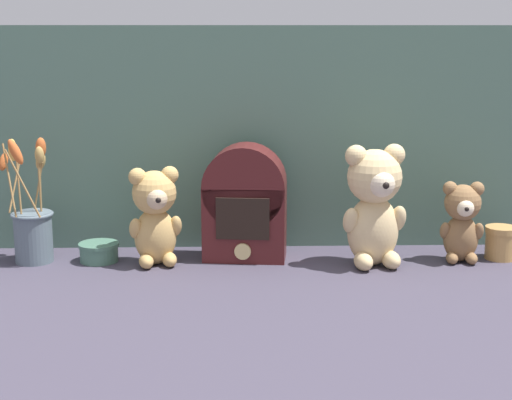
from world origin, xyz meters
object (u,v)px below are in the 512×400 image
(teddy_bear_medium, at_px, (155,214))
(decorative_tin_short, at_px, (501,243))
(vintage_radio, at_px, (245,203))
(decorative_tin_tall, at_px, (99,252))
(teddy_bear_small, at_px, (462,220))
(teddy_bear_large, at_px, (374,203))
(flower_vase, at_px, (32,224))

(teddy_bear_medium, xyz_separation_m, decorative_tin_short, (0.83, 0.02, -0.08))
(vintage_radio, relative_size, decorative_tin_tall, 2.89)
(teddy_bear_small, xyz_separation_m, vintage_radio, (-0.51, 0.04, 0.04))
(teddy_bear_large, bearing_deg, teddy_bear_medium, 177.49)
(vintage_radio, height_order, decorative_tin_tall, vintage_radio)
(teddy_bear_large, xyz_separation_m, flower_vase, (-0.81, 0.05, -0.06))
(teddy_bear_large, bearing_deg, teddy_bear_small, 6.88)
(teddy_bear_medium, relative_size, decorative_tin_tall, 2.43)
(teddy_bear_small, distance_m, decorative_tin_short, 0.12)
(vintage_radio, distance_m, decorative_tin_tall, 0.37)
(teddy_bear_medium, bearing_deg, flower_vase, 174.47)
(flower_vase, bearing_deg, vintage_radio, 1.94)
(teddy_bear_medium, bearing_deg, decorative_tin_tall, 168.60)
(decorative_tin_short, bearing_deg, flower_vase, 179.70)
(teddy_bear_large, bearing_deg, decorative_tin_short, 8.04)
(teddy_bear_large, distance_m, decorative_tin_short, 0.34)
(teddy_bear_small, xyz_separation_m, decorative_tin_tall, (-0.86, 0.02, -0.08))
(teddy_bear_medium, height_order, decorative_tin_tall, teddy_bear_medium)
(flower_vase, height_order, decorative_tin_short, flower_vase)
(teddy_bear_large, height_order, flower_vase, flower_vase)
(teddy_bear_large, height_order, decorative_tin_short, teddy_bear_large)
(vintage_radio, xyz_separation_m, decorative_tin_short, (0.62, -0.02, -0.10))
(teddy_bear_large, height_order, vintage_radio, teddy_bear_large)
(flower_vase, bearing_deg, teddy_bear_small, -1.40)
(teddy_bear_medium, relative_size, decorative_tin_short, 2.93)
(teddy_bear_small, height_order, decorative_tin_short, teddy_bear_small)
(teddy_bear_small, bearing_deg, decorative_tin_short, 10.43)
(decorative_tin_tall, height_order, decorative_tin_short, decorative_tin_short)
(decorative_tin_short, bearing_deg, decorative_tin_tall, 179.68)
(teddy_bear_large, distance_m, decorative_tin_tall, 0.66)
(vintage_radio, relative_size, decorative_tin_short, 3.49)
(flower_vase, distance_m, vintage_radio, 0.51)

